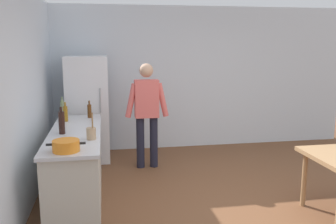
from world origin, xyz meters
The scene contains 12 objects.
ground_plane centered at (0.00, 0.00, 0.00)m, with size 14.00×14.00×0.00m, color brown.
wall_back centered at (0.00, 3.00, 1.35)m, with size 6.40×0.12×2.70m, color silver.
wall_left centered at (-2.60, 0.20, 1.35)m, with size 0.12×5.60×2.70m, color silver.
kitchen_counter centered at (-2.00, 0.80, 0.45)m, with size 0.64×2.20×0.90m.
refrigerator centered at (-1.90, 2.40, 0.90)m, with size 0.70×0.67×1.80m.
person centered at (-0.95, 1.85, 0.98)m, with size 0.70×0.22×1.70m.
cooking_pot centered at (-2.03, -0.10, 0.96)m, with size 0.40×0.28×0.12m.
utensil_jar centered at (-1.78, 0.35, 0.98)m, with size 0.11×0.11×0.32m.
bottle_oil_amber centered at (-2.17, 1.45, 1.02)m, with size 0.06×0.06×0.28m.
bottle_beer_brown centered at (-1.84, 1.66, 1.01)m, with size 0.06×0.06×0.26m.
bottle_vinegar_tall centered at (-2.25, 1.73, 1.04)m, with size 0.06×0.06×0.32m.
bottle_wine_dark centered at (-2.15, 0.69, 1.05)m, with size 0.08×0.08×0.34m.
Camera 1 is at (-1.62, -3.90, 2.01)m, focal length 39.08 mm.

